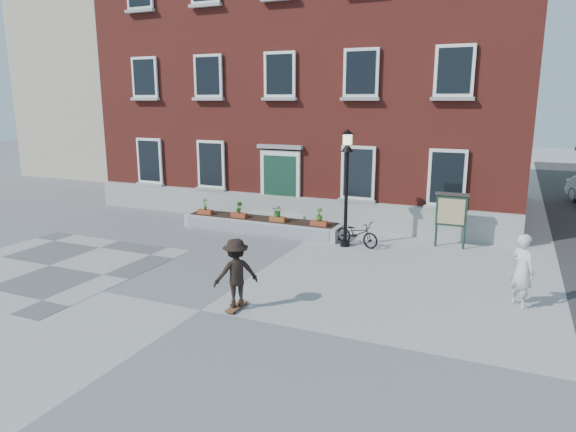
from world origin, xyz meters
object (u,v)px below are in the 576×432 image
at_px(lamp_post, 347,172).
at_px(notice_board, 451,211).
at_px(bicycle, 357,233).
at_px(skateboarder, 236,273).
at_px(bystander, 522,271).

xyz_separation_m(lamp_post, notice_board, (3.26, 1.24, -1.28)).
xyz_separation_m(bicycle, notice_board, (2.91, 1.04, 0.83)).
bearing_deg(bicycle, skateboarder, -172.60).
xyz_separation_m(notice_board, skateboarder, (-3.99, -7.42, -0.37)).
height_order(lamp_post, notice_board, lamp_post).
bearing_deg(bystander, lamp_post, 14.92).
relative_size(bystander, lamp_post, 0.46).
bearing_deg(notice_board, lamp_post, -159.11).
bearing_deg(notice_board, skateboarder, -118.27).
bearing_deg(bystander, skateboarder, 71.39).
distance_m(notice_board, skateboarder, 8.44).
xyz_separation_m(lamp_post, skateboarder, (-0.73, -6.18, -1.64)).
height_order(bicycle, lamp_post, lamp_post).
relative_size(bystander, notice_board, 0.96).
relative_size(lamp_post, notice_board, 2.10).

